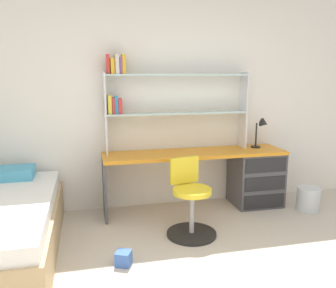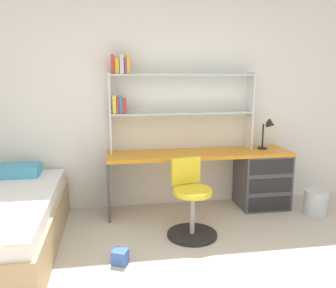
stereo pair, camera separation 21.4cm
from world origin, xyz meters
TOP-DOWN VIEW (x-y plane):
  - room_shell at (-1.20, 1.22)m, footprint 5.53×6.03m
  - desk at (0.98, 2.24)m, footprint 2.22×0.52m
  - bookshelf_hutch at (-0.03, 2.38)m, footprint 1.74×0.22m
  - desk_lamp at (1.27, 2.28)m, footprint 0.20×0.17m
  - swivel_chair at (0.13, 1.57)m, footprint 0.52×0.52m
  - waste_bin at (1.73, 1.88)m, footprint 0.28×0.28m
  - toy_block_blue_0 at (-0.62, 1.12)m, footprint 0.17×0.17m

SIDE VIEW (x-z plane):
  - toy_block_blue_0 at x=-0.62m, z-range 0.00..0.13m
  - waste_bin at x=1.73m, z-range 0.00..0.29m
  - swivel_chair at x=0.13m, z-range -0.08..0.72m
  - desk at x=0.98m, z-range 0.04..0.77m
  - desk_lamp at x=1.27m, z-range 0.79..1.17m
  - room_shell at x=-1.20m, z-range 0.00..2.72m
  - bookshelf_hutch at x=-0.03m, z-range 0.84..1.98m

